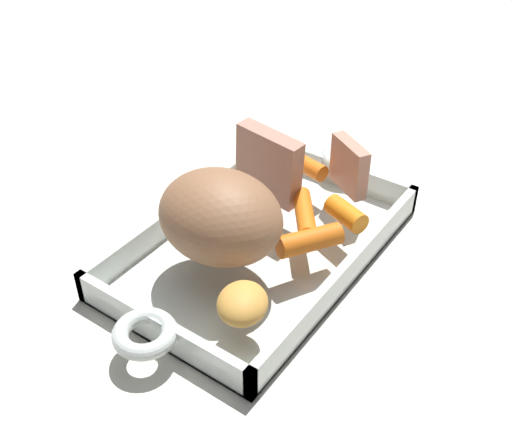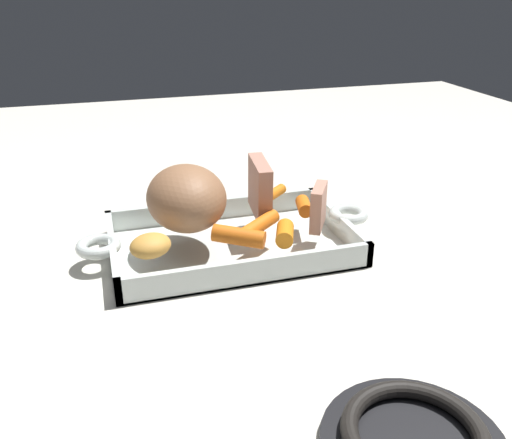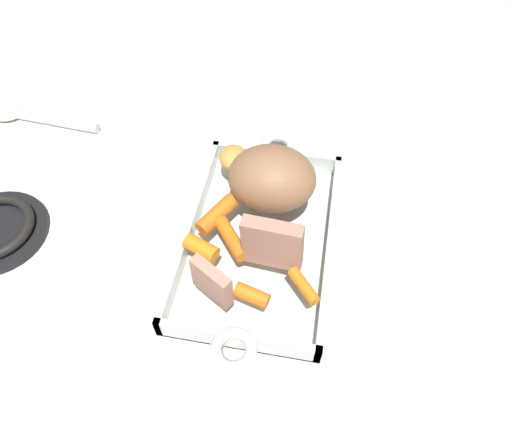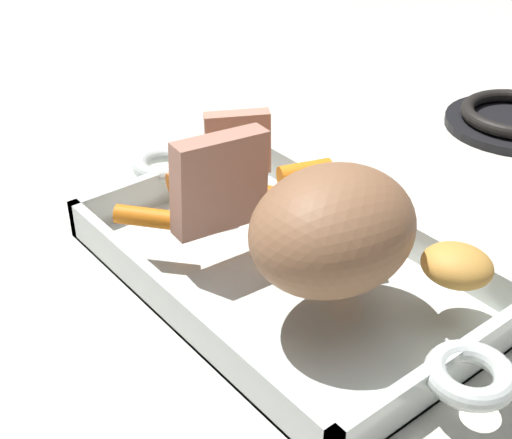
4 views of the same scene
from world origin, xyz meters
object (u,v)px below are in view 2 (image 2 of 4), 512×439
object	(u,v)px
baby_carrot_long	(239,236)
baby_carrot_northeast	(304,206)
pork_roast	(187,198)
potato_golden_small	(150,246)
baby_carrot_southwest	(285,233)
roast_slice_thick	(260,188)
baby_carrot_southeast	(259,225)
roast_slice_thin	(318,207)
baby_carrot_center_right	(273,194)
roasting_dish	(231,241)

from	to	relation	value
baby_carrot_long	baby_carrot_northeast	bearing A→B (deg)	31.60
baby_carrot_northeast	pork_roast	bearing A→B (deg)	-179.17
potato_golden_small	pork_roast	bearing A→B (deg)	49.67
baby_carrot_southwest	baby_carrot_long	xyz separation A→B (m)	(-0.06, 0.01, 0.00)
roast_slice_thick	baby_carrot_northeast	xyz separation A→B (m)	(0.06, -0.02, -0.03)
pork_roast	baby_carrot_southeast	size ratio (longest dim) A/B	1.83
baby_carrot_southeast	baby_carrot_long	world-z (taller)	baby_carrot_long
baby_carrot_southwest	baby_carrot_southeast	world-z (taller)	baby_carrot_southwest
pork_roast	baby_carrot_northeast	xyz separation A→B (m)	(0.18, 0.00, -0.03)
pork_roast	roast_slice_thick	distance (m)	0.11
baby_carrot_long	roast_slice_thin	bearing A→B (deg)	10.49
pork_roast	baby_carrot_center_right	bearing A→B (deg)	24.29
baby_carrot_northeast	baby_carrot_long	bearing A→B (deg)	-148.40
baby_carrot_southeast	baby_carrot_center_right	xyz separation A→B (m)	(0.06, 0.11, -0.00)
roasting_dish	roast_slice_thick	distance (m)	0.09
roast_slice_thin	baby_carrot_southeast	bearing A→B (deg)	175.17
pork_roast	roast_slice_thin	distance (m)	0.19
baby_carrot_long	baby_carrot_center_right	world-z (taller)	baby_carrot_long
baby_carrot_northeast	baby_carrot_southwest	world-z (taller)	baby_carrot_southwest
baby_carrot_southeast	potato_golden_small	bearing A→B (deg)	-169.36
baby_carrot_northeast	baby_carrot_southwest	bearing A→B (deg)	-125.65
roasting_dish	roast_slice_thin	xyz separation A→B (m)	(0.12, -0.04, 0.06)
baby_carrot_northeast	baby_carrot_long	world-z (taller)	baby_carrot_long
roasting_dish	pork_roast	bearing A→B (deg)	172.50
roast_slice_thick	baby_carrot_southwest	bearing A→B (deg)	-87.35
pork_roast	baby_carrot_southeast	xyz separation A→B (m)	(0.09, -0.04, -0.04)
baby_carrot_southwest	potato_golden_small	distance (m)	0.18
roast_slice_thick	baby_carrot_southwest	distance (m)	0.10
roasting_dish	baby_carrot_long	xyz separation A→B (m)	(-0.01, -0.06, 0.04)
baby_carrot_northeast	baby_carrot_southeast	xyz separation A→B (m)	(-0.08, -0.05, -0.00)
roasting_dish	roast_slice_thick	world-z (taller)	roast_slice_thick
roasting_dish	baby_carrot_center_right	xyz separation A→B (m)	(0.09, 0.08, 0.03)
pork_roast	roasting_dish	bearing A→B (deg)	-7.50
baby_carrot_northeast	roast_slice_thick	bearing A→B (deg)	165.81
pork_roast	roast_slice_thick	bearing A→B (deg)	9.48
roast_slice_thick	potato_golden_small	xyz separation A→B (m)	(-0.17, -0.09, -0.03)
roasting_dish	potato_golden_small	xyz separation A→B (m)	(-0.12, -0.06, 0.04)
baby_carrot_northeast	baby_carrot_southeast	world-z (taller)	same
baby_carrot_southwest	roasting_dish	bearing A→B (deg)	127.92
pork_roast	baby_carrot_long	bearing A→B (deg)	-52.60
potato_golden_small	baby_carrot_southwest	bearing A→B (deg)	-2.98
baby_carrot_southwest	baby_carrot_center_right	bearing A→B (deg)	77.58
baby_carrot_southeast	baby_carrot_center_right	size ratio (longest dim) A/B	1.31
pork_roast	baby_carrot_northeast	world-z (taller)	pork_roast
roast_slice_thick	baby_carrot_center_right	size ratio (longest dim) A/B	1.48
baby_carrot_long	roast_slice_thick	bearing A→B (deg)	57.80
baby_carrot_northeast	baby_carrot_center_right	xyz separation A→B (m)	(-0.03, 0.07, -0.00)
roast_slice_thick	baby_carrot_southeast	distance (m)	0.07
roast_slice_thin	baby_carrot_center_right	bearing A→B (deg)	103.39
roast_slice_thin	baby_carrot_center_right	size ratio (longest dim) A/B	1.10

